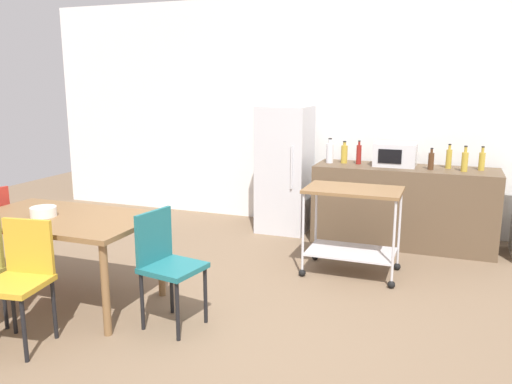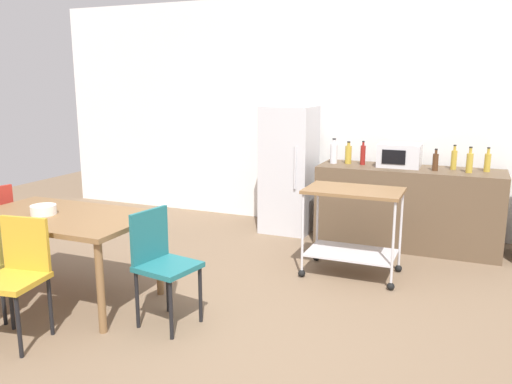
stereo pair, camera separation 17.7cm
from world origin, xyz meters
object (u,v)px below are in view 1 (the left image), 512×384
Objects in this scene: bottle_vinegar at (359,154)px; bottle_soy_sauce at (482,161)px; dining_table at (63,226)px; bottle_hot_sauce at (330,153)px; refrigerator at (285,169)px; bottle_sesame_oil at (465,161)px; microwave at (395,155)px; chair_mustard at (20,274)px; fruit_bowl at (43,212)px; chair_teal at (166,260)px; bottle_sparkling_water at (431,161)px; bottle_olive_oil at (449,158)px; kitchen_cart at (353,217)px; bottle_wine at (344,154)px.

bottle_vinegar reaches higher than bottle_soy_sauce.
bottle_hot_sauce reaches higher than dining_table.
refrigerator is 2.08m from bottle_sesame_oil.
bottle_sesame_oil is (0.73, -0.11, -0.02)m from microwave.
fruit_bowl is at bearing 110.77° from chair_mustard.
chair_teal reaches higher than fruit_bowl.
fruit_bowl is at bearing -113.23° from refrigerator.
dining_table is 1.03m from chair_teal.
dining_table is at bearing 98.89° from chair_mustard.
bottle_vinegar is (0.92, -0.06, 0.24)m from refrigerator.
dining_table is 0.97× the size of refrigerator.
microwave is (1.32, -0.05, 0.25)m from refrigerator.
fruit_bowl is (-2.92, -2.64, -0.21)m from bottle_sparkling_water.
microwave is at bearing 1.26° from bottle_vinegar.
bottle_sparkling_water is 3.94m from fruit_bowl.
chair_mustard is 4.06m from microwave.
bottle_sesame_oil is at bearing -44.17° from bottle_olive_oil.
bottle_sesame_oil is at bearing -2.96° from bottle_hot_sauce.
fruit_bowl is (-3.10, -2.79, -0.22)m from bottle_olive_oil.
kitchen_cart is at bearing -66.67° from bottle_hot_sauce.
microwave is (0.74, 0.04, 0.01)m from bottle_hot_sauce.
kitchen_cart is 1.73m from bottle_soy_sauce.
bottle_hot_sauce is 1.08× the size of bottle_olive_oil.
chair_mustard is 3.78m from bottle_wine.
bottle_vinegar is (-0.16, 1.18, 0.44)m from kitchen_cart.
bottle_vinegar reaches higher than kitchen_cart.
dining_table is 5.78× the size of bottle_wine.
microwave is 0.41m from bottle_sparkling_water.
chair_teal is 2.83m from refrigerator.
microwave reaches higher than dining_table.
dining_table is at bearing -123.72° from bottle_wine.
bottle_sparkling_water is (0.97, -0.12, -0.01)m from bottle_wine.
bottle_hot_sauce is at bearing -177.78° from bottle_soy_sauce.
refrigerator is 5.66× the size of bottle_vinegar.
chair_teal is 3.64m from bottle_soy_sauce.
bottle_olive_oil is (0.82, 1.23, 0.44)m from kitchen_cart.
refrigerator is 1.70× the size of kitchen_cart.
bottle_soy_sauce is 1.25× the size of fruit_bowl.
bottle_soy_sauce reaches higher than fruit_bowl.
bottle_vinegar is at bearing -4.98° from bottle_wine.
bottle_soy_sauce is at bearing 15.34° from bottle_sparkling_water.
bottle_wine is 1.15m from bottle_olive_oil.
microwave is at bearing 48.51° from dining_table.
bottle_olive_oil is at bearing 1.78° from bottle_wine.
refrigerator reaches higher than dining_table.
bottle_sesame_oil is 1.06× the size of bottle_soy_sauce.
fruit_bowl is at bearing -141.03° from bottle_sesame_oil.
microwave is (2.39, 2.70, 0.36)m from dining_table.
refrigerator reaches higher than bottle_sesame_oil.
fruit_bowl is (-2.53, -2.75, -0.24)m from microwave.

